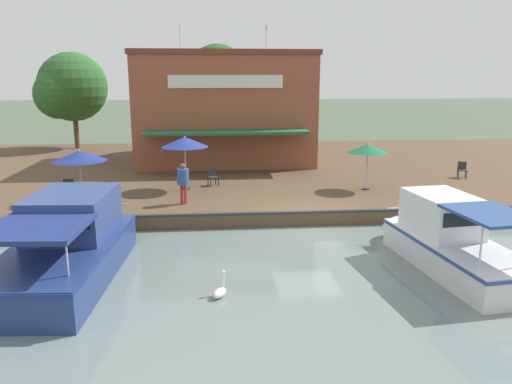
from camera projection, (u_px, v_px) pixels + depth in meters
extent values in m
plane|color=#4C5B47|center=(307.00, 229.00, 19.76)|extent=(220.00, 220.00, 0.00)
cube|color=brown|center=(273.00, 170.00, 30.36)|extent=(22.00, 56.00, 0.60)
cube|color=#2D2D33|center=(307.00, 212.00, 19.71)|extent=(0.20, 50.40, 0.10)
cube|color=brown|center=(224.00, 110.00, 31.51)|extent=(7.48, 10.54, 6.44)
cube|color=brown|center=(224.00, 54.00, 30.74)|extent=(7.63, 10.75, 0.30)
cube|color=#235633|center=(227.00, 132.00, 27.22)|extent=(1.80, 8.96, 0.16)
cube|color=silver|center=(226.00, 82.00, 27.44)|extent=(0.08, 6.32, 0.70)
cylinder|color=silver|center=(266.00, 41.00, 30.79)|extent=(0.06, 0.06, 1.89)
cube|color=gold|center=(266.00, 27.00, 30.43)|extent=(0.36, 0.03, 0.24)
cylinder|color=silver|center=(180.00, 39.00, 30.30)|extent=(0.06, 0.06, 2.11)
cube|color=gold|center=(179.00, 23.00, 29.92)|extent=(0.36, 0.03, 0.24)
cylinder|color=#B7B7B7|center=(81.00, 178.00, 21.51)|extent=(0.06, 0.06, 2.04)
cylinder|color=#2D2D33|center=(83.00, 200.00, 21.73)|extent=(0.36, 0.36, 0.06)
cone|color=navy|center=(79.00, 156.00, 21.29)|extent=(2.29, 2.29, 0.44)
cone|color=yellow|center=(79.00, 155.00, 21.29)|extent=(1.42, 1.42, 0.35)
sphere|color=yellow|center=(79.00, 151.00, 21.24)|extent=(0.08, 0.08, 0.08)
cylinder|color=#B7B7B7|center=(185.00, 165.00, 23.61)|extent=(0.06, 0.06, 2.36)
cylinder|color=#2D2D33|center=(186.00, 189.00, 23.87)|extent=(0.36, 0.36, 0.06)
cone|color=navy|center=(185.00, 142.00, 23.35)|extent=(2.21, 2.21, 0.48)
cone|color=white|center=(185.00, 142.00, 23.35)|extent=(1.37, 1.37, 0.38)
sphere|color=white|center=(184.00, 137.00, 23.30)|extent=(0.08, 0.08, 0.08)
cylinder|color=#B7B7B7|center=(367.00, 168.00, 23.63)|extent=(0.06, 0.06, 2.04)
cylinder|color=#2D2D33|center=(366.00, 189.00, 23.85)|extent=(0.36, 0.36, 0.06)
cone|color=#19663D|center=(368.00, 148.00, 23.41)|extent=(1.90, 1.90, 0.40)
cone|color=silver|center=(368.00, 148.00, 23.41)|extent=(1.18, 1.18, 0.32)
sphere|color=silver|center=(368.00, 144.00, 23.36)|extent=(0.08, 0.08, 0.08)
cube|color=#2D2D33|center=(467.00, 175.00, 26.28)|extent=(0.05, 0.05, 0.42)
cube|color=#2D2D33|center=(458.00, 174.00, 26.37)|extent=(0.05, 0.05, 0.42)
cube|color=#2D2D33|center=(465.00, 173.00, 26.66)|extent=(0.05, 0.05, 0.42)
cube|color=#2D2D33|center=(457.00, 173.00, 26.75)|extent=(0.05, 0.05, 0.42)
cube|color=#2D2D33|center=(462.00, 170.00, 26.47)|extent=(0.56, 0.56, 0.05)
cube|color=#2D2D33|center=(462.00, 165.00, 26.60)|extent=(0.18, 0.43, 0.40)
cube|color=#2D2D33|center=(218.00, 182.00, 24.54)|extent=(0.05, 0.05, 0.42)
cube|color=#2D2D33|center=(211.00, 183.00, 24.38)|extent=(0.05, 0.05, 0.42)
cube|color=#2D2D33|center=(216.00, 180.00, 24.89)|extent=(0.05, 0.05, 0.42)
cube|color=#2D2D33|center=(208.00, 181.00, 24.73)|extent=(0.05, 0.05, 0.42)
cube|color=#2D2D33|center=(213.00, 177.00, 24.59)|extent=(0.57, 0.57, 0.05)
cube|color=#2D2D33|center=(212.00, 172.00, 24.71)|extent=(0.19, 0.43, 0.40)
cube|color=#2D2D33|center=(74.00, 194.00, 21.95)|extent=(0.05, 0.05, 0.42)
cube|color=#2D2D33|center=(64.00, 195.00, 21.82)|extent=(0.05, 0.05, 0.42)
cube|color=#2D2D33|center=(74.00, 192.00, 22.32)|extent=(0.05, 0.05, 0.42)
cube|color=#2D2D33|center=(64.00, 193.00, 22.19)|extent=(0.05, 0.05, 0.42)
cube|color=#2D2D33|center=(69.00, 189.00, 22.02)|extent=(0.53, 0.53, 0.05)
cube|color=#2D2D33|center=(68.00, 183.00, 22.16)|extent=(0.14, 0.44, 0.40)
cylinder|color=#B23338|center=(185.00, 194.00, 21.07)|extent=(0.13, 0.13, 0.84)
cylinder|color=#B23338|center=(182.00, 194.00, 21.13)|extent=(0.13, 0.13, 0.84)
cylinder|color=#2D5193|center=(183.00, 177.00, 20.93)|extent=(0.49, 0.49, 0.67)
sphere|color=brown|center=(183.00, 166.00, 20.83)|extent=(0.23, 0.23, 0.23)
cube|color=white|center=(457.00, 256.00, 15.21)|extent=(5.81, 2.74, 0.92)
ellipsoid|color=white|center=(411.00, 229.00, 17.89)|extent=(2.19, 2.22, 0.92)
cube|color=#2D4C84|center=(458.00, 244.00, 15.13)|extent=(5.88, 2.79, 0.10)
cube|color=white|center=(442.00, 213.00, 15.91)|extent=(2.66, 1.97, 1.25)
cube|color=black|center=(465.00, 219.00, 14.71)|extent=(0.23, 1.48, 0.44)
cube|color=#2D4C84|center=(491.00, 214.00, 13.57)|extent=(2.56, 2.06, 0.08)
cylinder|color=silver|center=(481.00, 246.00, 12.89)|extent=(0.05, 0.05, 1.24)
cylinder|color=silver|center=(409.00, 207.00, 17.93)|extent=(0.23, 1.69, 0.04)
cube|color=navy|center=(63.00, 263.00, 14.50)|extent=(6.70, 3.25, 1.07)
ellipsoid|color=navy|center=(96.00, 229.00, 17.68)|extent=(2.48, 2.82, 1.07)
cube|color=navy|center=(62.00, 248.00, 14.40)|extent=(6.78, 3.30, 0.10)
cube|color=navy|center=(73.00, 213.00, 15.35)|extent=(3.19, 2.45, 1.29)
cube|color=black|center=(54.00, 222.00, 13.85)|extent=(0.19, 1.97, 0.45)
cube|color=navy|center=(36.00, 228.00, 12.66)|extent=(2.64, 2.55, 0.13)
cylinder|color=silver|center=(67.00, 257.00, 12.07)|extent=(0.05, 0.05, 0.99)
cylinder|color=silver|center=(96.00, 204.00, 17.75)|extent=(0.19, 2.25, 0.04)
cylinder|color=#473323|center=(89.00, 206.00, 19.13)|extent=(0.18, 0.18, 0.85)
cylinder|color=#2D2D33|center=(88.00, 195.00, 19.03)|extent=(0.22, 0.22, 0.04)
ellipsoid|color=white|center=(219.00, 293.00, 13.44)|extent=(0.62, 0.52, 0.24)
cylinder|color=white|center=(223.00, 279.00, 13.55)|extent=(0.07, 0.07, 0.40)
sphere|color=white|center=(223.00, 272.00, 13.52)|extent=(0.10, 0.10, 0.10)
cone|color=orange|center=(224.00, 271.00, 13.58)|extent=(0.07, 0.07, 0.04)
cylinder|color=brown|center=(218.00, 124.00, 36.26)|extent=(0.28, 0.28, 3.79)
sphere|color=#285623|center=(217.00, 74.00, 35.46)|extent=(4.26, 4.26, 4.26)
sphere|color=#285623|center=(209.00, 81.00, 34.68)|extent=(2.98, 2.98, 2.98)
cylinder|color=brown|center=(76.00, 130.00, 37.21)|extent=(0.36, 0.36, 2.63)
sphere|color=#2D6028|center=(73.00, 87.00, 36.48)|extent=(5.00, 5.00, 5.00)
sphere|color=#2D6028|center=(59.00, 94.00, 35.56)|extent=(3.50, 3.50, 3.50)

